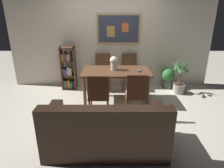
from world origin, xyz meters
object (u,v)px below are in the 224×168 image
Objects in this scene: bookshelf at (68,70)px; flower_vase at (113,62)px; tv_remote at (139,71)px; leather_couch at (105,131)px; dining_table at (115,75)px; dining_chair_far_left at (102,69)px; potted_palm at (178,81)px; dining_chair_near_left at (98,93)px; dining_chair_far_right at (128,68)px; dining_chair_near_right at (135,92)px; potted_ivy at (167,77)px.

flower_vase is (1.16, -0.70, 0.38)m from bookshelf.
leather_couch is at bearing -112.90° from tv_remote.
dining_table is 4.92× the size of flower_vase.
bookshelf reaches higher than dining_chair_far_left.
potted_palm is 5.39× the size of tv_remote.
tv_remote is (0.86, 0.75, 0.20)m from dining_chair_near_left.
dining_table is at bearing -44.68° from flower_vase.
dining_chair_near_left is 1.77m from bookshelf.
flower_vase is (-0.40, -0.75, 0.36)m from dining_chair_far_right.
dining_chair_far_right is 1.04× the size of potted_palm.
dining_table is 1.64× the size of dining_chair_far_right.
potted_palm is (1.22, -0.37, -0.23)m from dining_chair_far_right.
dining_chair_near_right reaches higher than dining_table.
leather_couch is 2.06× the size of potted_palm.
potted_ivy is 1.96× the size of flower_vase.
dining_chair_far_left is 1.71m from potted_ivy.
dining_chair_near_left is 1.16m from tv_remote.
dining_chair_far_left is at bearing 111.39° from flower_vase.
flower_vase is (-1.62, -0.38, 0.59)m from potted_palm.
dining_chair_near_right is at bearing -102.15° from tv_remote.
leather_couch is at bearing -121.97° from potted_ivy.
bookshelf is (-1.57, -0.05, -0.02)m from dining_chair_far_right.
dining_chair_far_left reaches higher than leather_couch.
flower_vase is (-1.42, -0.73, 0.58)m from potted_ivy.
dining_chair_near_left is at bearing 100.14° from leather_couch.
potted_palm is at bearing 50.61° from leather_couch.
dining_chair_far_right is (0.36, 0.79, -0.09)m from dining_table.
dining_chair_near_right is at bearing -135.74° from potted_palm.
dining_chair_near_right is (0.02, -1.54, 0.00)m from dining_chair_far_right.
dining_chair_near_left is 3.00× the size of flower_vase.
dining_chair_far_left reaches higher than dining_table.
dining_chair_near_left is 2.33m from potted_ivy.
dining_table is 1.43m from bookshelf.
flower_vase is at bearing -152.85° from potted_ivy.
dining_chair_near_right is (0.37, -0.74, -0.09)m from dining_table.
bookshelf is (-1.58, 1.49, -0.02)m from dining_chair_near_right.
potted_ivy is at bearing 44.18° from tv_remote.
dining_chair_near_right is (0.70, -1.50, 0.00)m from dining_chair_far_left.
dining_table is 1.35× the size of bookshelf.
dining_chair_near_right is 1.83m from potted_ivy.
dining_chair_near_left reaches higher than potted_ivy.
dining_table is 0.87m from dining_chair_far_right.
dining_table is at bearing -66.72° from dining_chair_far_left.
dining_chair_near_left is 5.62× the size of tv_remote.
bookshelf is 2.59m from potted_ivy.
dining_chair_near_left is at bearing -137.46° from potted_ivy.
dining_chair_far_right is 1.54m from dining_chair_near_right.
dining_chair_far_left is at bearing -179.49° from potted_ivy.
dining_table is 0.87m from dining_chair_near_left.
dining_chair_near_left and dining_chair_far_left have the same top height.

